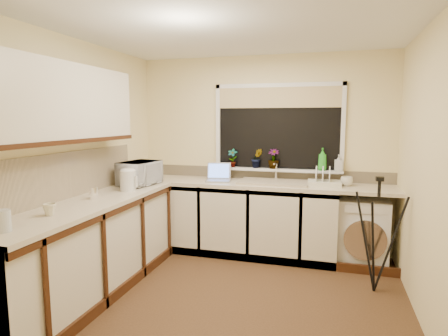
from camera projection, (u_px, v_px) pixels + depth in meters
floor at (232, 297)px, 3.54m from camera, size 3.20×3.20×0.00m
ceiling at (232, 26)px, 3.22m from camera, size 3.20×3.20×0.00m
wall_back at (262, 154)px, 4.81m from camera, size 3.20×0.00×3.20m
wall_front at (158, 205)px, 1.95m from camera, size 3.20×0.00×3.20m
wall_left at (79, 163)px, 3.82m from camera, size 0.00×3.00×3.00m
wall_right at (430, 176)px, 2.94m from camera, size 0.00×3.00×3.00m
base_cabinet_back at (231, 218)px, 4.72m from camera, size 2.55×0.60×0.86m
base_cabinet_left at (90, 251)px, 3.56m from camera, size 0.54×2.40×0.86m
worktop_back at (257, 184)px, 4.57m from camera, size 3.20×0.60×0.04m
worktop_left at (88, 204)px, 3.50m from camera, size 0.60×2.40×0.04m
upper_cabinet at (59, 103)px, 3.27m from camera, size 0.28×1.90×0.70m
splashback_left at (61, 177)px, 3.54m from camera, size 0.02×2.40×0.45m
splashback_back at (262, 173)px, 4.83m from camera, size 3.20×0.02×0.14m
window_glass at (278, 128)px, 4.70m from camera, size 1.50×0.02×1.00m
window_blind at (278, 98)px, 4.63m from camera, size 1.50×0.02×0.25m
windowsill at (277, 170)px, 4.71m from camera, size 1.60×0.14×0.03m
sink at (274, 182)px, 4.51m from camera, size 0.82×0.46×0.03m
faucet at (276, 171)px, 4.67m from camera, size 0.03×0.03×0.24m
washing_machine at (363, 231)px, 4.34m from camera, size 0.57×0.55×0.76m
laptop at (219, 176)px, 4.70m from camera, size 0.34×0.32×0.22m
kettle at (128, 181)px, 4.02m from camera, size 0.16×0.16×0.21m
dish_rack at (324, 183)px, 4.34m from camera, size 0.38×0.30×0.06m
tripod at (377, 235)px, 3.60m from camera, size 0.66×0.66×1.13m
glass_jug at (3, 221)px, 2.56m from camera, size 0.10×0.10×0.15m
steel_jar at (93, 193)px, 3.62m from camera, size 0.08×0.08×0.11m
microwave at (140, 173)px, 4.40m from camera, size 0.39×0.53×0.27m
plant_a at (233, 158)px, 4.82m from camera, size 0.13×0.09×0.24m
plant_b at (257, 158)px, 4.75m from camera, size 0.16×0.15×0.24m
plant_c at (274, 159)px, 4.68m from camera, size 0.15×0.15×0.25m
soap_bottle_green at (322, 159)px, 4.52m from camera, size 0.11×0.11×0.27m
soap_bottle_clear at (339, 163)px, 4.47m from camera, size 0.09×0.10×0.20m
cup_back at (347, 181)px, 4.33m from camera, size 0.15×0.15×0.11m
cup_left at (50, 209)px, 3.01m from camera, size 0.12×0.12×0.10m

